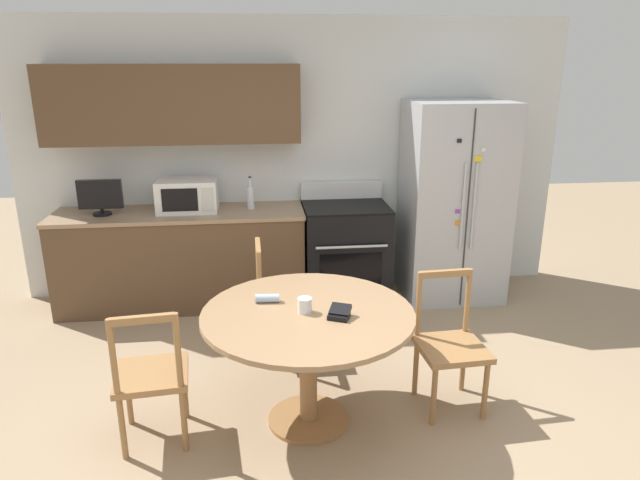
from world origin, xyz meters
The scene contains 15 objects.
ground_plane centered at (0.00, 0.00, 0.00)m, with size 14.00×14.00×0.00m, color #9E8466.
back_wall centered at (-0.30, 2.59, 1.45)m, with size 5.20×0.44×2.60m.
kitchen_counter centered at (-1.09, 2.29, 0.45)m, with size 2.25×0.64×0.90m.
refrigerator centered at (1.47, 2.23, 0.93)m, with size 0.92×0.73×1.86m.
oven_range centered at (0.44, 2.26, 0.47)m, with size 0.79×0.68×1.08m.
microwave centered at (-1.00, 2.33, 1.04)m, with size 0.53×0.38×0.29m.
countertop_tv centered at (-1.75, 2.25, 1.07)m, with size 0.38×0.16×0.32m.
counter_bottle centered at (-0.44, 2.33, 1.01)m, with size 0.07×0.07×0.30m.
dining_table centered at (-0.10, 0.32, 0.63)m, with size 1.30×1.30×0.77m.
dining_chair_far centered at (-0.23, 1.25, 0.43)m, with size 0.43×0.43×0.90m.
dining_chair_left centered at (-1.04, 0.24, 0.43)m, with size 0.46×0.46×0.90m.
dining_chair_right centered at (0.84, 0.40, 0.43)m, with size 0.44×0.44×0.90m.
candle_glass centered at (-0.12, 0.31, 0.81)m, with size 0.09×0.09×0.09m.
folded_napkin centered at (-0.34, 0.49, 0.79)m, with size 0.15×0.06×0.05m.
wallet centered at (0.08, 0.22, 0.79)m, with size 0.16×0.16×0.07m.
Camera 1 is at (-0.39, -2.81, 2.23)m, focal length 32.00 mm.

